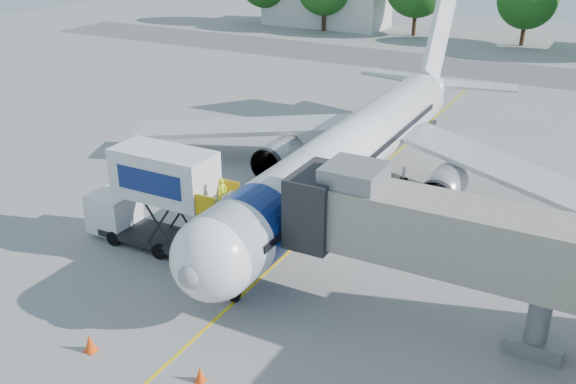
% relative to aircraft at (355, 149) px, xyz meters
% --- Properties ---
extents(ground, '(160.00, 160.00, 0.00)m').
position_rel_aircraft_xyz_m(ground, '(0.00, -4.12, -2.95)').
color(ground, gray).
rests_on(ground, ground).
extents(guidance_line, '(0.15, 70.00, 0.01)m').
position_rel_aircraft_xyz_m(guidance_line, '(0.00, -4.12, -2.94)').
color(guidance_line, yellow).
rests_on(guidance_line, ground).
extents(taxiway_strip, '(120.00, 10.00, 0.01)m').
position_rel_aircraft_xyz_m(taxiway_strip, '(0.00, 37.88, -2.94)').
color(taxiway_strip, '#59595B').
rests_on(taxiway_strip, ground).
extents(aircraft, '(34.17, 37.73, 11.35)m').
position_rel_aircraft_xyz_m(aircraft, '(0.00, 0.00, 0.00)').
color(aircraft, white).
rests_on(aircraft, ground).
extents(jet_bridge, '(13.90, 3.20, 6.60)m').
position_rel_aircraft_xyz_m(jet_bridge, '(7.99, -11.12, 1.39)').
color(jet_bridge, gray).
rests_on(jet_bridge, ground).
extents(catering_hiloader, '(8.50, 2.44, 5.50)m').
position_rel_aircraft_xyz_m(catering_hiloader, '(-6.27, -11.12, -0.19)').
color(catering_hiloader, black).
rests_on(catering_hiloader, ground).
extents(safety_cone_a, '(0.40, 0.40, 0.64)m').
position_rel_aircraft_xyz_m(safety_cone_a, '(1.74, -18.80, -2.64)').
color(safety_cone_a, '#FF480D').
rests_on(safety_cone_a, ground).
extents(safety_cone_b, '(0.49, 0.49, 0.78)m').
position_rel_aircraft_xyz_m(safety_cone_b, '(-3.21, -19.40, -2.57)').
color(safety_cone_b, '#FF480D').
rests_on(safety_cone_b, ground).
extents(outbuilding_left, '(18.40, 8.40, 5.30)m').
position_rel_aircraft_xyz_m(outbuilding_left, '(-28.00, 55.88, -0.29)').
color(outbuilding_left, silver).
rests_on(outbuilding_left, ground).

